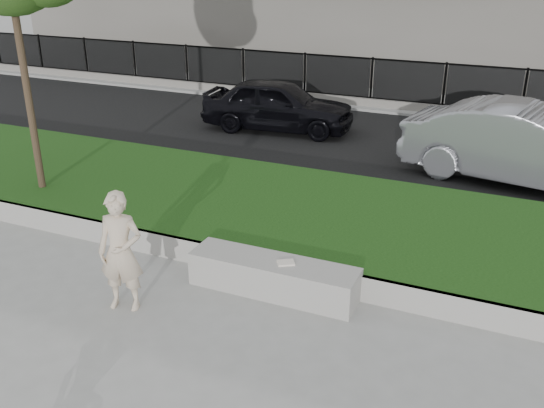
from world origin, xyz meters
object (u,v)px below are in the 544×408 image
at_px(man, 121,252).
at_px(car_silver, 525,145).
at_px(book, 286,263).
at_px(stone_bench, 273,276).
at_px(car_dark, 278,105).

xyz_separation_m(man, car_silver, (4.77, 7.37, 0.00)).
relative_size(man, book, 7.18).
xyz_separation_m(stone_bench, man, (-1.73, -1.20, 0.60)).
bearing_deg(book, car_silver, 32.74).
distance_m(stone_bench, book, 0.33).
bearing_deg(stone_bench, car_dark, 112.86).
xyz_separation_m(stone_bench, car_silver, (3.04, 6.17, 0.61)).
xyz_separation_m(stone_bench, car_dark, (-3.30, 7.83, 0.48)).
bearing_deg(stone_bench, car_silver, 63.80).
relative_size(stone_bench, book, 10.41).
height_order(stone_bench, car_dark, car_dark).
bearing_deg(man, car_dark, 84.22).
xyz_separation_m(car_dark, car_silver, (6.34, -1.66, 0.12)).
xyz_separation_m(stone_bench, book, (0.19, -0.00, 0.27)).
bearing_deg(man, stone_bench, 19.04).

